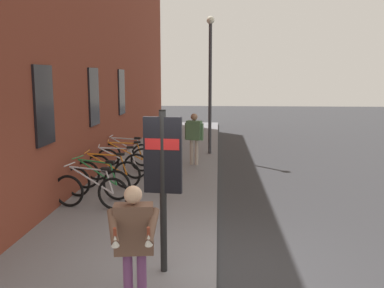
# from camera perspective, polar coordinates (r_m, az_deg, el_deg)

# --- Properties ---
(ground) EXTENTS (60.00, 60.00, 0.00)m
(ground) POSITION_cam_1_polar(r_m,az_deg,el_deg) (12.84, 7.84, -4.52)
(ground) COLOR #2D2D30
(sidewalk_pavement) EXTENTS (24.00, 3.50, 0.12)m
(sidewalk_pavement) POSITION_cam_1_polar(r_m,az_deg,el_deg) (14.84, -3.39, -2.36)
(sidewalk_pavement) COLOR slate
(sidewalk_pavement) RESTS_ON ground
(station_facade) EXTENTS (22.00, 0.65, 9.61)m
(station_facade) POSITION_cam_1_polar(r_m,az_deg,el_deg) (16.00, -10.70, 15.39)
(station_facade) COLOR brown
(station_facade) RESTS_ON ground
(bicycle_by_door) EXTENTS (0.48, 1.76, 0.97)m
(bicycle_by_door) POSITION_cam_1_polar(r_m,az_deg,el_deg) (9.69, -13.20, -6.06)
(bicycle_by_door) COLOR black
(bicycle_by_door) RESTS_ON sidewalk_pavement
(bicycle_leaning_wall) EXTENTS (0.59, 1.73, 0.97)m
(bicycle_leaning_wall) POSITION_cam_1_polar(r_m,az_deg,el_deg) (10.44, -12.46, -4.94)
(bicycle_leaning_wall) COLOR black
(bicycle_leaning_wall) RESTS_ON sidewalk_pavement
(bicycle_beside_lamp) EXTENTS (0.48, 1.77, 0.97)m
(bicycle_beside_lamp) POSITION_cam_1_polar(r_m,az_deg,el_deg) (11.27, -11.20, -3.87)
(bicycle_beside_lamp) COLOR black
(bicycle_beside_lamp) RESTS_ON sidewalk_pavement
(bicycle_end_of_row) EXTENTS (0.55, 1.74, 0.97)m
(bicycle_end_of_row) POSITION_cam_1_polar(r_m,az_deg,el_deg) (12.19, -9.85, -2.84)
(bicycle_end_of_row) COLOR black
(bicycle_end_of_row) RESTS_ON sidewalk_pavement
(bicycle_under_window) EXTENTS (0.56, 1.74, 0.97)m
(bicycle_under_window) POSITION_cam_1_polar(r_m,az_deg,el_deg) (13.07, -8.82, -2.01)
(bicycle_under_window) COLOR black
(bicycle_under_window) RESTS_ON sidewalk_pavement
(bicycle_mid_rack) EXTENTS (0.48, 1.77, 0.97)m
(bicycle_mid_rack) POSITION_cam_1_polar(r_m,az_deg,el_deg) (13.98, -8.66, -1.29)
(bicycle_mid_rack) COLOR black
(bicycle_mid_rack) RESTS_ON sidewalk_pavement
(transit_info_sign) EXTENTS (0.14, 0.56, 2.40)m
(transit_info_sign) POSITION_cam_1_polar(r_m,az_deg,el_deg) (6.20, -3.90, -2.86)
(transit_info_sign) COLOR black
(transit_info_sign) RESTS_ON sidewalk_pavement
(pedestrian_near_bus) EXTENTS (0.37, 0.61, 1.67)m
(pedestrian_near_bus) POSITION_cam_1_polar(r_m,az_deg,el_deg) (13.88, 0.26, 1.37)
(pedestrian_near_bus) COLOR #B2A599
(pedestrian_near_bus) RESTS_ON sidewalk_pavement
(pedestrian_by_facade) EXTENTS (0.47, 0.53, 1.66)m
(pedestrian_by_facade) POSITION_cam_1_polar(r_m,az_deg,el_deg) (10.81, -3.04, -0.86)
(pedestrian_by_facade) COLOR brown
(pedestrian_by_facade) RESTS_ON sidewalk_pavement
(tourist_with_hotdogs) EXTENTS (0.60, 0.62, 1.61)m
(tourist_with_hotdogs) POSITION_cam_1_polar(r_m,az_deg,el_deg) (5.25, -7.72, -12.05)
(tourist_with_hotdogs) COLOR #723F72
(tourist_with_hotdogs) RESTS_ON sidewalk_pavement
(street_lamp) EXTENTS (0.28, 0.28, 4.95)m
(street_lamp) POSITION_cam_1_polar(r_m,az_deg,el_deg) (15.85, 2.40, 9.33)
(street_lamp) COLOR #333338
(street_lamp) RESTS_ON sidewalk_pavement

